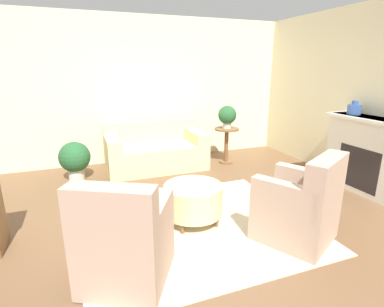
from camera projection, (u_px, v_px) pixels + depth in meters
name	position (u px, v px, depth m)	size (l,w,h in m)	color
ground_plane	(197.00, 226.00, 3.62)	(16.00, 16.00, 0.00)	brown
wall_back	(141.00, 91.00, 5.92)	(9.88, 0.12, 2.80)	beige
rug	(197.00, 226.00, 3.62)	(2.63, 2.28, 0.01)	beige
couch	(155.00, 151.00, 5.65)	(1.81, 0.96, 0.85)	beige
armchair_left	(124.00, 243.00, 2.58)	(0.97, 0.99, 0.99)	tan
armchair_right	(301.00, 208.00, 3.22)	(0.97, 0.99, 0.99)	tan
ottoman_table	(193.00, 199.00, 3.63)	(0.71, 0.71, 0.48)	beige
side_table	(226.00, 140.00, 5.90)	(0.48, 0.48, 0.70)	brown
fireplace	(368.00, 154.00, 4.47)	(0.44, 1.37, 1.14)	silver
vase_mantel_near	(354.00, 109.00, 4.61)	(0.20, 0.20, 0.21)	#38569E
potted_plant_on_side_table	(227.00, 116.00, 5.76)	(0.35, 0.35, 0.44)	beige
potted_plant_floor	(75.00, 158.00, 5.02)	(0.51, 0.51, 0.66)	beige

